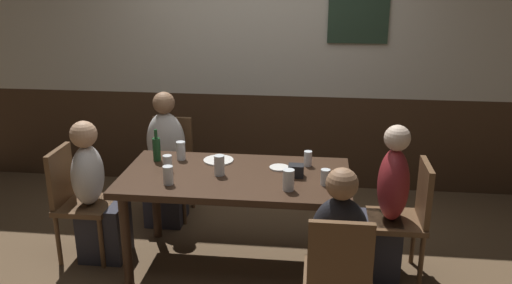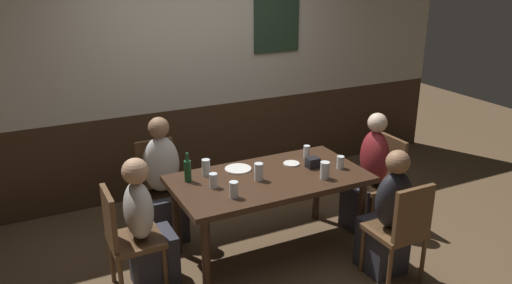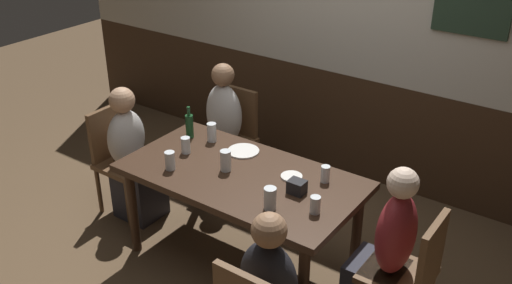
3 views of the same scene
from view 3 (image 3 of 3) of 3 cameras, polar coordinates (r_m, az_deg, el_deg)
The scene contains 20 objects.
ground_plane at distance 4.36m, azimuth -1.37°, elevation -11.54°, with size 12.00×12.00×0.00m, color brown.
wall_back at distance 5.02m, azimuth 9.98°, elevation 10.35°, with size 6.40×0.13×2.60m.
dining_table at distance 3.98m, azimuth -1.47°, elevation -4.15°, with size 1.66×0.88×0.74m.
chair_left_far at distance 5.04m, azimuth -2.31°, elevation 0.93°, with size 0.40×0.40×0.88m.
chair_head_east at distance 3.61m, azimuth 15.02°, elevation -12.17°, with size 0.40×0.40×0.88m.
chair_head_west at distance 4.81m, azimuth -13.42°, elevation -1.21°, with size 0.40×0.40×0.88m.
person_left_far at distance 4.93m, azimuth -3.45°, elevation 0.19°, with size 0.34×0.37×1.16m.
person_head_east at distance 3.65m, azimuth 12.60°, elevation -11.51°, with size 0.37×0.34×1.15m.
person_head_west at distance 4.72m, azimuth -12.04°, elevation -2.08°, with size 0.37×0.34×1.11m.
pint_glass_stout at distance 3.53m, azimuth 5.87°, elevation -6.25°, with size 0.07×0.07×0.11m.
beer_glass_half at distance 3.85m, azimuth 6.86°, elevation -3.26°, with size 0.06×0.06×0.12m.
beer_glass_tall at distance 4.01m, azimuth -8.49°, elevation -1.93°, with size 0.07×0.07×0.13m.
pint_glass_amber at distance 3.54m, azimuth 1.40°, elevation -5.72°, with size 0.08×0.08×0.15m.
tumbler_water at distance 4.20m, azimuth -6.96°, elevation -0.39°, with size 0.07×0.07×0.12m.
highball_clear at distance 3.95m, azimuth -3.01°, elevation -1.98°, with size 0.08×0.08×0.15m.
pint_glass_pale at distance 4.35m, azimuth -4.39°, elevation 0.91°, with size 0.07×0.07×0.14m.
beer_bottle_green at distance 4.41m, azimuth -6.60°, elevation 1.65°, with size 0.06×0.06×0.25m.
plate_white_large at distance 4.21m, azimuth -1.26°, elevation -0.90°, with size 0.23×0.23×0.01m, color white.
plate_white_small at distance 3.90m, azimuth 3.53°, elevation -3.42°, with size 0.15×0.15×0.01m, color white.
condiment_caddy at distance 3.71m, azimuth 4.06°, elevation -4.44°, with size 0.11×0.09×0.09m, color black.
Camera 3 is at (2.04, -2.71, 2.73)m, focal length 40.47 mm.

